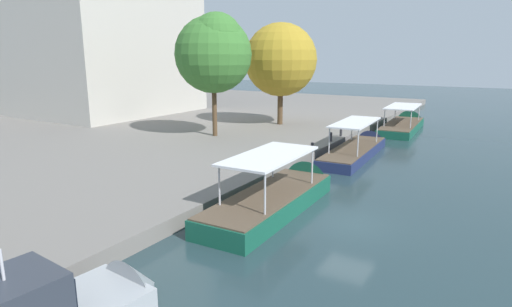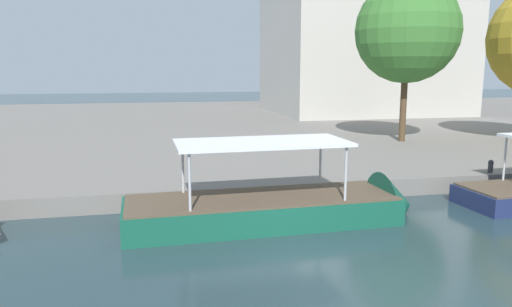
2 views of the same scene
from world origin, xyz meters
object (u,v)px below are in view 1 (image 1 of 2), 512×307
at_px(tour_boat_4, 403,127).
at_px(mooring_bollard_1, 331,136).
at_px(mooring_bollard_2, 341,132).
at_px(tour_boat_2, 278,199).
at_px(tour_boat_3, 357,152).
at_px(tree_0, 214,50).
at_px(mooring_bollard_0, 312,146).
at_px(tree_2, 284,59).

xyz_separation_m(tour_boat_4, mooring_bollard_1, (-14.80, 3.10, 0.95)).
height_order(tour_boat_4, mooring_bollard_1, tour_boat_4).
bearing_deg(mooring_bollard_2, tour_boat_2, -170.72).
xyz_separation_m(tour_boat_3, tree_0, (-2.74, 13.00, 8.55)).
distance_m(tour_boat_3, mooring_bollard_0, 4.52).
bearing_deg(tour_boat_2, tree_2, 25.33).
bearing_deg(mooring_bollard_0, mooring_bollard_2, 0.96).
bearing_deg(tree_0, mooring_bollard_0, -94.73).
bearing_deg(tree_2, tour_boat_2, -153.15).
relative_size(mooring_bollard_0, mooring_bollard_1, 0.78).
relative_size(tour_boat_4, tree_2, 1.18).
height_order(tour_boat_2, mooring_bollard_0, tour_boat_2).
xyz_separation_m(tour_boat_4, tree_0, (-18.11, 13.47, 8.52)).
xyz_separation_m(tour_boat_3, tour_boat_4, (15.37, -0.47, 0.03)).
bearing_deg(tour_boat_3, mooring_bollard_0, 141.27).
distance_m(tour_boat_3, mooring_bollard_1, 2.86).
height_order(mooring_bollard_0, mooring_bollard_2, mooring_bollard_2).
relative_size(tour_boat_2, mooring_bollard_0, 17.88).
bearing_deg(mooring_bollard_0, tour_boat_4, -9.17).
distance_m(mooring_bollard_0, mooring_bollard_2, 6.97).
xyz_separation_m(tour_boat_2, mooring_bollard_2, (18.10, 2.96, 0.81)).
xyz_separation_m(mooring_bollard_0, tree_2, (11.02, 8.37, 6.80)).
xyz_separation_m(mooring_bollard_0, mooring_bollard_1, (4.18, 0.03, 0.10)).
distance_m(mooring_bollard_2, tree_2, 11.38).
distance_m(tour_boat_2, tour_boat_3, 14.73).
relative_size(mooring_bollard_0, tree_2, 0.06).
height_order(tour_boat_4, tree_0, tree_0).
relative_size(mooring_bollard_1, tree_0, 0.07).
xyz_separation_m(tour_boat_4, mooring_bollard_0, (-18.97, 3.06, 0.85)).
distance_m(tree_0, tree_2, 10.40).
bearing_deg(tree_0, mooring_bollard_2, -59.29).
xyz_separation_m(tour_boat_2, tree_0, (11.99, 13.25, 8.39)).
bearing_deg(mooring_bollard_2, mooring_bollard_0, -179.04).
distance_m(tour_boat_2, mooring_bollard_2, 18.36).
relative_size(tour_boat_3, tour_boat_4, 0.99).
distance_m(tour_boat_4, tree_0, 24.13).
bearing_deg(tree_2, mooring_bollard_0, -142.77).
height_order(tree_0, tree_2, tree_0).
distance_m(tour_boat_2, mooring_bollard_1, 15.60).
bearing_deg(mooring_bollard_0, tour_boat_3, -35.75).
height_order(tour_boat_2, tour_boat_4, tour_boat_2).
bearing_deg(mooring_bollard_1, mooring_bollard_0, -179.55).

